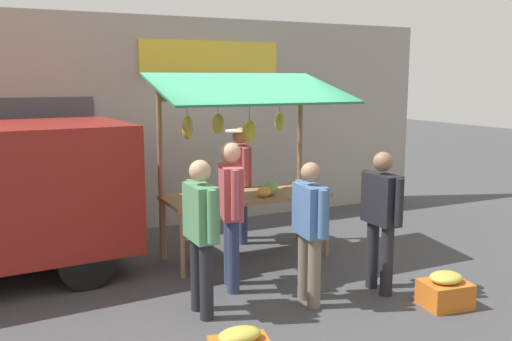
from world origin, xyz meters
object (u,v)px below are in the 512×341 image
market_stall (246,145)px  shopper_in_striped_shirt (310,224)px  shopper_in_grey_tee (201,227)px  vendor_with_sunhat (240,174)px  shopper_with_shopping_bag (381,212)px  produce_crate_near (445,291)px  shopper_with_ponytail (231,204)px

market_stall → shopper_in_striped_shirt: bearing=88.0°
market_stall → shopper_in_striped_shirt: market_stall is taller
shopper_in_grey_tee → vendor_with_sunhat: bearing=-33.4°
market_stall → shopper_with_shopping_bag: market_stall is taller
market_stall → produce_crate_near: (-1.21, 2.46, -1.37)m
shopper_with_ponytail → shopper_in_striped_shirt: (-0.58, 0.77, -0.11)m
market_stall → shopper_in_grey_tee: size_ratio=1.54×
shopper_in_grey_tee → produce_crate_near: (-2.42, 0.94, -0.76)m
vendor_with_sunhat → shopper_in_grey_tee: bearing=-21.3°
market_stall → produce_crate_near: market_stall is taller
shopper_in_grey_tee → shopper_in_striped_shirt: shopper_in_grey_tee is taller
market_stall → vendor_with_sunhat: 0.93m
shopper_with_shopping_bag → produce_crate_near: 1.07m
shopper_with_ponytail → shopper_in_grey_tee: size_ratio=1.06×
shopper_with_shopping_bag → shopper_in_striped_shirt: bearing=87.3°
vendor_with_sunhat → shopper_with_ponytail: bearing=-15.9°
vendor_with_sunhat → shopper_with_shopping_bag: bearing=24.9°
shopper_with_ponytail → shopper_in_striped_shirt: size_ratio=1.10×
shopper_with_ponytail → shopper_in_striped_shirt: bearing=-127.6°
shopper_with_shopping_bag → shopper_in_striped_shirt: (0.91, -0.05, -0.05)m
shopper_with_shopping_bag → produce_crate_near: shopper_with_shopping_bag is taller
vendor_with_sunhat → shopper_in_striped_shirt: bearing=4.5°
shopper_in_striped_shirt → vendor_with_sunhat: bearing=-1.1°
vendor_with_sunhat → market_stall: bearing=-6.9°
shopper_with_shopping_bag → produce_crate_near: (-0.36, 0.66, -0.76)m
shopper_with_ponytail → shopper_in_grey_tee: (0.57, 0.54, -0.07)m
market_stall → shopper_with_ponytail: bearing=56.6°
market_stall → shopper_in_grey_tee: 2.04m
shopper_in_grey_tee → shopper_in_striped_shirt: size_ratio=1.04×
shopper_with_shopping_bag → shopper_in_grey_tee: bearing=83.0°
shopper_in_striped_shirt → shopper_with_ponytail: bearing=43.3°
vendor_with_sunhat → produce_crate_near: bearing=28.3°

